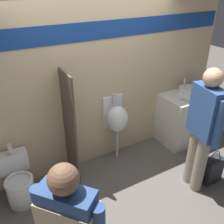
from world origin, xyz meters
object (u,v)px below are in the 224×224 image
toilet (19,183)px  sink_basin (189,90)px  shopping_bag (212,170)px  urinal_near_counter (117,119)px  cell_phone (184,100)px  person_with_lanyard (203,127)px

toilet → sink_basin: bearing=0.9°
toilet → shopping_bag: bearing=-22.5°
toilet → shopping_bag: size_ratio=1.47×
urinal_near_counter → shopping_bag: urinal_near_counter is taller
cell_phone → toilet: (-2.74, 0.13, -0.63)m
person_with_lanyard → sink_basin: bearing=-25.7°
toilet → person_with_lanyard: bearing=-23.3°
sink_basin → shopping_bag: bearing=-113.1°
urinal_near_counter → toilet: urinal_near_counter is taller
cell_phone → urinal_near_counter: (-1.13, 0.27, -0.17)m
sink_basin → urinal_near_counter: sink_basin is taller
sink_basin → shopping_bag: sink_basin is taller
cell_phone → urinal_near_counter: 1.17m
toilet → urinal_near_counter: bearing=5.0°
sink_basin → person_with_lanyard: (-0.76, -1.02, 0.03)m
sink_basin → toilet: 3.10m
sink_basin → shopping_bag: size_ratio=0.64×
sink_basin → cell_phone: bearing=-146.8°
sink_basin → cell_phone: size_ratio=2.50×
sink_basin → toilet: bearing=-179.1°
person_with_lanyard → toilet: bearing=77.8°
cell_phone → urinal_near_counter: bearing=166.3°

